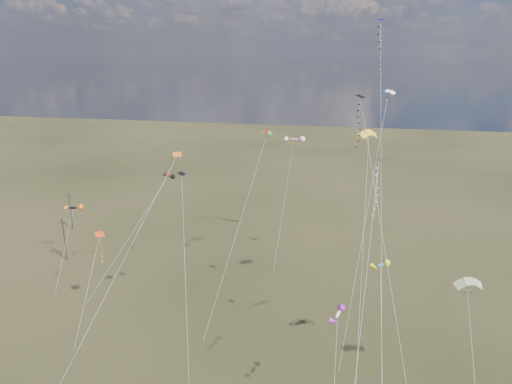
% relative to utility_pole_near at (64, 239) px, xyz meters
% --- Properties ---
extents(utility_pole_near, '(1.40, 0.20, 8.00)m').
position_rel_utility_pole_near_xyz_m(utility_pole_near, '(0.00, 0.00, 0.00)').
color(utility_pole_near, black).
rests_on(utility_pole_near, ground).
extents(utility_pole_far, '(1.40, 0.20, 8.00)m').
position_rel_utility_pole_near_xyz_m(utility_pole_far, '(-8.00, 14.00, 0.00)').
color(utility_pole_far, black).
rests_on(utility_pole_far, ground).
extents(diamond_black_high, '(7.99, 25.16, 31.72)m').
position_rel_utility_pole_near_xyz_m(diamond_black_high, '(50.87, -14.67, 22.80)').
color(diamond_black_high, black).
rests_on(diamond_black_high, ground).
extents(diamond_navy_tall, '(2.72, 22.47, 40.34)m').
position_rel_utility_pole_near_xyz_m(diamond_navy_tall, '(52.59, -7.16, 30.43)').
color(diamond_navy_tall, '#100D51').
rests_on(diamond_navy_tall, ground).
extents(diamond_black_mid, '(5.25, 13.26, 21.63)m').
position_rel_utility_pole_near_xyz_m(diamond_black_mid, '(29.95, -17.47, 11.40)').
color(diamond_black_mid, black).
rests_on(diamond_black_mid, ground).
extents(diamond_red_low, '(1.55, 9.31, 12.88)m').
position_rel_utility_pole_near_xyz_m(diamond_red_low, '(16.89, -15.67, 6.12)').
color(diamond_red_low, red).
rests_on(diamond_red_low, ground).
extents(diamond_navy_right, '(2.45, 20.53, 26.18)m').
position_rel_utility_pole_near_xyz_m(diamond_navy_right, '(52.47, -21.96, 17.71)').
color(diamond_navy_right, '#0F1455').
rests_on(diamond_navy_right, ground).
extents(diamond_orange_center, '(9.91, 18.33, 24.93)m').
position_rel_utility_pole_near_xyz_m(diamond_orange_center, '(27.05, -21.93, 14.06)').
color(diamond_orange_center, orange).
rests_on(diamond_orange_center, ground).
extents(parafoil_yellow, '(2.75, 21.53, 27.18)m').
position_rel_utility_pole_near_xyz_m(parafoil_yellow, '(51.88, -7.53, 22.31)').
color(parafoil_yellow, yellow).
rests_on(parafoil_yellow, ground).
extents(parafoil_blue_white, '(5.54, 22.85, 31.62)m').
position_rel_utility_pole_near_xyz_m(parafoil_blue_white, '(54.28, 0.78, 26.71)').
color(parafoil_blue_white, blue).
rests_on(parafoil_blue_white, ground).
extents(parafoil_striped, '(3.09, 10.62, 15.25)m').
position_rel_utility_pole_near_xyz_m(parafoil_striped, '(62.07, -23.09, 10.45)').
color(parafoil_striped, yellow).
rests_on(parafoil_striped, ground).
extents(parafoil_tricolor, '(6.11, 17.63, 25.63)m').
position_rel_utility_pole_near_xyz_m(parafoil_tricolor, '(37.29, -1.91, 20.79)').
color(parafoil_tricolor, yellow).
rests_on(parafoil_tricolor, ground).
extents(novelty_black_orange, '(2.99, 9.03, 11.98)m').
position_rel_utility_pole_near_xyz_m(novelty_black_orange, '(4.76, -3.17, 7.35)').
color(novelty_black_orange, black).
rests_on(novelty_black_orange, ground).
extents(novelty_orange_black, '(10.55, 13.82, 17.77)m').
position_rel_utility_pole_near_xyz_m(novelty_orange_black, '(21.04, -0.78, 13.16)').
color(novelty_orange_black, '#CD2F00').
rests_on(novelty_orange_black, ground).
extents(novelty_white_purple, '(1.31, 9.53, 13.21)m').
position_rel_utility_pole_near_xyz_m(novelty_white_purple, '(49.51, -29.08, 8.70)').
color(novelty_white_purple, white).
rests_on(novelty_white_purple, ground).
extents(novelty_redwhite_stripe, '(3.78, 13.30, 21.65)m').
position_rel_utility_pole_near_xyz_m(novelty_redwhite_stripe, '(39.20, 15.46, 16.89)').
color(novelty_redwhite_stripe, red).
rests_on(novelty_redwhite_stripe, ground).
extents(novelty_blue_yellow, '(2.11, 9.33, 13.74)m').
position_rel_utility_pole_near_xyz_m(novelty_blue_yellow, '(53.83, -18.51, 9.12)').
color(novelty_blue_yellow, '#2066AA').
rests_on(novelty_blue_yellow, ground).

